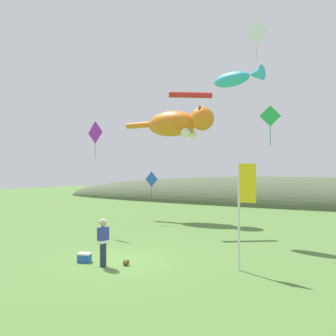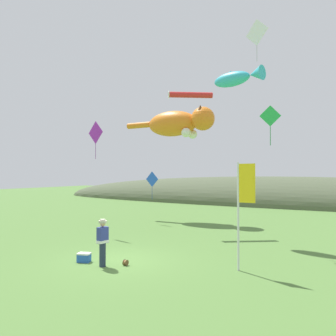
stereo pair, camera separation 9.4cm
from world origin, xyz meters
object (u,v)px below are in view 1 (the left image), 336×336
kite_spool (126,263)px  kite_tube_streamer (190,95)px  kite_diamond_white (256,33)px  kite_fish_windsock (237,78)px  kite_diamond_violet (95,133)px  festival_banner_pole (243,200)px  kite_diamond_green (270,116)px  kite_giant_cat (178,123)px  kite_diamond_blue (152,179)px  festival_attendant (103,241)px  picnic_cooler (84,258)px

kite_spool → kite_tube_streamer: kite_tube_streamer is taller
kite_diamond_white → kite_fish_windsock: bearing=-117.5°
kite_diamond_violet → kite_fish_windsock: bearing=18.3°
kite_spool → festival_banner_pole: (4.07, 1.53, 2.44)m
kite_spool → kite_fish_windsock: 11.44m
kite_tube_streamer → kite_diamond_white: 5.23m
kite_tube_streamer → kite_diamond_green: (5.58, -2.77, -2.27)m
kite_giant_cat → kite_diamond_blue: bearing=-108.6°
kite_giant_cat → kite_tube_streamer: (2.62, -3.43, 1.15)m
kite_giant_cat → festival_attendant: bearing=-74.7°
picnic_cooler → festival_banner_pole: size_ratio=0.15×
kite_giant_cat → kite_tube_streamer: bearing=-52.6°
festival_banner_pole → picnic_cooler: bearing=-161.3°
kite_giant_cat → kite_diamond_violet: size_ratio=3.35×
kite_giant_cat → kite_fish_windsock: (6.09, -4.69, 1.39)m
kite_diamond_blue → festival_attendant: bearing=-67.0°
kite_spool → kite_tube_streamer: 12.03m
picnic_cooler → kite_tube_streamer: 12.21m
festival_banner_pole → kite_diamond_violet: 10.92m
kite_giant_cat → kite_diamond_violet: bearing=-103.4°
kite_giant_cat → kite_diamond_blue: 4.98m
kite_fish_windsock → kite_diamond_white: kite_diamond_white is taller
festival_attendant → kite_diamond_white: kite_diamond_white is taller
festival_attendant → kite_diamond_blue: (-4.26, 10.03, 2.12)m
festival_banner_pole → kite_fish_windsock: (-2.07, 5.74, 6.15)m
kite_diamond_blue → kite_diamond_white: bearing=-6.0°
festival_banner_pole → kite_diamond_violet: (-9.90, 3.15, 3.36)m
kite_spool → kite_diamond_green: kite_diamond_green is taller
festival_banner_pole → kite_diamond_violet: size_ratio=1.73×
kite_diamond_white → festival_banner_pole: bearing=-79.4°
kite_spool → festival_banner_pole: 4.99m
festival_banner_pole → kite_fish_windsock: kite_fish_windsock is taller
kite_tube_streamer → festival_banner_pole: bearing=-51.6°
kite_diamond_blue → kite_diamond_green: bearing=-22.4°
kite_fish_windsock → festival_attendant: bearing=-108.8°
picnic_cooler → kite_diamond_white: 15.26m
festival_attendant → kite_diamond_violet: bearing=134.7°
kite_diamond_green → kite_giant_cat: bearing=142.9°
kite_spool → kite_diamond_white: 14.64m
festival_attendant → kite_diamond_blue: size_ratio=0.89×
kite_giant_cat → kite_diamond_violet: 7.61m
kite_diamond_white → kite_diamond_green: 6.28m
festival_attendant → kite_diamond_white: size_ratio=0.73×
festival_attendant → picnic_cooler: festival_attendant is taller
kite_spool → kite_diamond_blue: size_ratio=0.11×
kite_diamond_blue → kite_diamond_white: 11.48m
kite_diamond_blue → kite_fish_windsock: bearing=-17.7°
picnic_cooler → kite_diamond_green: size_ratio=0.30×
kite_giant_cat → kite_diamond_green: (8.21, -6.20, -1.12)m
picnic_cooler → kite_diamond_violet: bearing=128.8°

